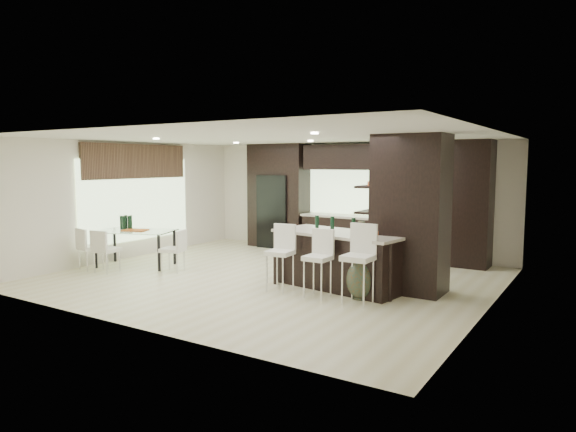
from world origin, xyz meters
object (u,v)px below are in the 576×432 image
Objects in this scene: kitchen_island at (340,260)px; chair_far at (91,250)px; stool_right at (358,272)px; stool_mid at (318,270)px; dining_table at (136,248)px; bench at (340,268)px; stool_left at (280,265)px; chair_near at (107,253)px; chair_end at (173,253)px; floor_vase at (361,260)px.

chair_far is at bearing -155.24° from kitchen_island.
kitchen_island is 2.35× the size of stool_right.
kitchen_island is 2.63× the size of stool_mid.
stool_right is 0.64× the size of dining_table.
bench is (-0.19, 0.37, -0.24)m from kitchen_island.
stool_left reaches higher than chair_near.
chair_near is 0.50m from chair_far.
chair_end is at bearing -19.93° from dining_table.
stool_right is at bearing -51.24° from bench.
stool_mid is at bearing -21.99° from dining_table.
kitchen_island reaches higher than chair_end.
kitchen_island reaches higher than bench.
stool_left reaches higher than dining_table.
kitchen_island is 3.02× the size of chair_end.
stool_mid is 4.59m from chair_near.
stool_left is 3.82m from dining_table.
kitchen_island is 1.10m from stool_left.
dining_table is at bearing 178.72° from stool_mid.
floor_vase is at bearing 19.57° from chair_far.
bench is 1.72× the size of chair_end.
chair_near is (-4.36, -1.77, 0.14)m from bench.
chair_near is at bearing -171.88° from stool_mid.
stool_right is at bearing -111.15° from chair_end.
dining_table is at bearing -178.72° from floor_vase.
chair_end is (-4.10, -0.12, -0.25)m from floor_vase.
chair_near is at bearing 105.75° from chair_end.
chair_end is at bearing -161.12° from bench.
stool_mid is 5.09m from chair_far.
bench is at bearing 17.30° from chair_near.
kitchen_island is 0.48m from bench.
stool_mid is at bearing 178.42° from stool_right.
dining_table is (-5.20, -0.12, -0.26)m from floor_vase.
stool_right reaches higher than bench.
bench is at bearing 59.64° from stool_left.
dining_table is at bearing 171.86° from stool_left.
chair_far is at bearing -174.13° from stool_right.
chair_near is (-3.81, -0.58, -0.06)m from stool_left.
dining_table is 0.90m from chair_far.
stool_right is 1.26× the size of chair_far.
stool_right is 1.54m from bench.
stool_right is 4.20m from chair_end.
floor_vase reaches higher than dining_table.
kitchen_island reaches higher than stool_mid.
dining_table is 1.99× the size of chair_near.
kitchen_island is 2.96× the size of chair_far.
kitchen_island is 2.97× the size of chair_near.
chair_near reaches higher than dining_table.
chair_near is at bearing -153.63° from kitchen_island.
chair_far is at bearing 175.26° from chair_near.
stool_left is at bearing 179.59° from stool_right.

